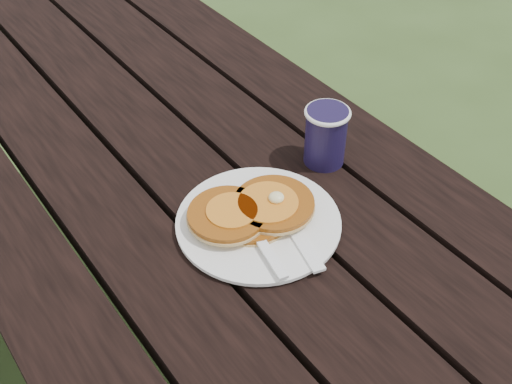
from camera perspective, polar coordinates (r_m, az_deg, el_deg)
picnic_table at (r=1.37m, az=-4.38°, el=-11.17°), size 1.36×1.80×0.75m
plate at (r=1.00m, az=0.21°, el=-2.75°), size 0.28×0.28×0.01m
pancake_stack at (r=0.99m, az=-0.33°, el=-1.65°), size 0.20×0.15×0.04m
knife at (r=0.98m, az=3.37°, el=-3.37°), size 0.06×0.18×0.00m
fork at (r=0.94m, az=1.05°, el=-5.35°), size 0.06×0.16×0.01m
coffee_cup at (r=1.09m, az=6.23°, el=5.24°), size 0.08×0.08×0.11m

